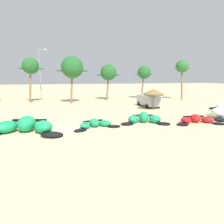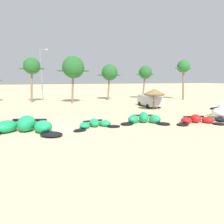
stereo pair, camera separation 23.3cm
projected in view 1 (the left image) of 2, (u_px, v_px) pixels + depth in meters
The scene contains 13 objects.
ground_plane at pixel (53, 129), 17.48m from camera, with size 260.00×260.00×0.00m, color beige.
kite_left at pixel (25, 127), 16.38m from camera, with size 7.35×4.37×1.40m.
kite_left_of_center at pixel (95, 124), 18.20m from camera, with size 4.79×2.65×0.78m.
kite_center at pixel (144, 119), 19.92m from camera, with size 5.19×3.08×1.12m.
kite_right_of_center at pixel (197, 120), 19.96m from camera, with size 5.32×2.84×0.87m.
beach_umbrella_middle at pixel (154, 92), 27.99m from camera, with size 3.09×3.09×3.12m.
parked_van at pixel (148, 100), 31.14m from camera, with size 2.37×5.07×1.84m.
palm_left_of_gap at pixel (31, 67), 35.44m from camera, with size 4.60×3.07×8.43m.
palm_center_left at pixel (72, 68), 34.24m from camera, with size 5.95×3.97×8.56m.
palm_center_right at pixel (108, 73), 39.67m from camera, with size 5.02×3.35×7.49m.
palm_right_of_gap at pixel (144, 73), 42.02m from camera, with size 4.34×2.89×7.34m.
palm_right at pixel (182, 67), 40.14m from camera, with size 4.02×2.68×8.44m.
lamppost_west_center at pixel (41, 72), 38.77m from camera, with size 1.67×0.24×10.52m.
Camera 1 is at (0.98, -17.75, 4.70)m, focal length 30.34 mm.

